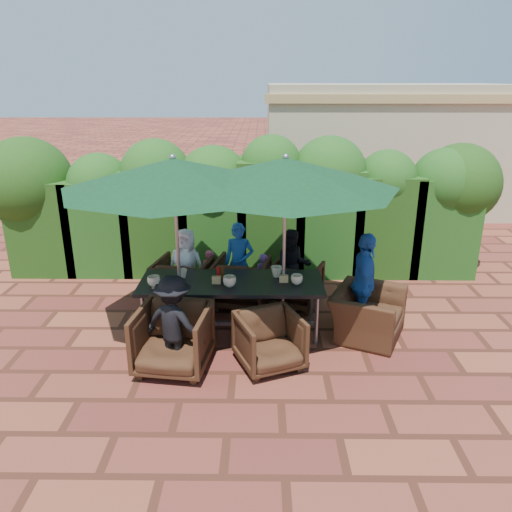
{
  "coord_description": "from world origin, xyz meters",
  "views": [
    {
      "loc": [
        0.33,
        -6.27,
        3.34
      ],
      "look_at": [
        0.26,
        0.4,
        0.95
      ],
      "focal_mm": 35.0,
      "sensor_mm": 36.0,
      "label": 1
    }
  ],
  "objects_px": {
    "chair_end_right": "(368,306)",
    "chair_near_right": "(270,338)",
    "umbrella_right": "(285,173)",
    "dining_table": "(231,286)",
    "chair_far_right": "(296,282)",
    "chair_far_mid": "(242,280)",
    "chair_far_left": "(183,280)",
    "umbrella_left": "(173,174)",
    "chair_near_left": "(173,336)"
  },
  "relations": [
    {
      "from": "chair_end_right",
      "to": "chair_near_right",
      "type": "bearing_deg",
      "value": 145.15
    },
    {
      "from": "umbrella_right",
      "to": "chair_end_right",
      "type": "bearing_deg",
      "value": -4.96
    },
    {
      "from": "dining_table",
      "to": "chair_end_right",
      "type": "distance_m",
      "value": 1.86
    },
    {
      "from": "umbrella_right",
      "to": "chair_far_right",
      "type": "relative_size",
      "value": 3.88
    },
    {
      "from": "chair_near_right",
      "to": "chair_end_right",
      "type": "relative_size",
      "value": 0.75
    },
    {
      "from": "chair_far_mid",
      "to": "chair_near_right",
      "type": "relative_size",
      "value": 1.11
    },
    {
      "from": "dining_table",
      "to": "chair_far_left",
      "type": "height_order",
      "value": "chair_far_left"
    },
    {
      "from": "chair_far_right",
      "to": "chair_end_right",
      "type": "bearing_deg",
      "value": 155.09
    },
    {
      "from": "chair_far_left",
      "to": "umbrella_left",
      "type": "bearing_deg",
      "value": 108.24
    },
    {
      "from": "dining_table",
      "to": "chair_end_right",
      "type": "xyz_separation_m",
      "value": [
        1.85,
        -0.1,
        -0.24
      ]
    },
    {
      "from": "umbrella_right",
      "to": "dining_table",
      "type": "bearing_deg",
      "value": -179.89
    },
    {
      "from": "umbrella_left",
      "to": "chair_far_mid",
      "type": "distance_m",
      "value": 2.17
    },
    {
      "from": "dining_table",
      "to": "chair_far_right",
      "type": "xyz_separation_m",
      "value": [
        0.94,
        0.89,
        -0.3
      ]
    },
    {
      "from": "dining_table",
      "to": "umbrella_right",
      "type": "xyz_separation_m",
      "value": [
        0.7,
        0.0,
        1.54
      ]
    },
    {
      "from": "umbrella_left",
      "to": "chair_near_left",
      "type": "height_order",
      "value": "umbrella_left"
    },
    {
      "from": "chair_end_right",
      "to": "chair_near_left",
      "type": "bearing_deg",
      "value": 133.6
    },
    {
      "from": "dining_table",
      "to": "chair_near_left",
      "type": "bearing_deg",
      "value": -124.52
    },
    {
      "from": "chair_far_right",
      "to": "chair_near_right",
      "type": "relative_size",
      "value": 1.01
    },
    {
      "from": "umbrella_right",
      "to": "chair_near_right",
      "type": "distance_m",
      "value": 2.05
    },
    {
      "from": "umbrella_left",
      "to": "chair_far_left",
      "type": "relative_size",
      "value": 3.46
    },
    {
      "from": "chair_far_mid",
      "to": "umbrella_left",
      "type": "bearing_deg",
      "value": 60.37
    },
    {
      "from": "chair_far_right",
      "to": "chair_far_left",
      "type": "bearing_deg",
      "value": 23.76
    },
    {
      "from": "chair_far_right",
      "to": "chair_near_right",
      "type": "distance_m",
      "value": 1.82
    },
    {
      "from": "chair_near_left",
      "to": "dining_table",
      "type": "bearing_deg",
      "value": 63.11
    },
    {
      "from": "chair_near_right",
      "to": "chair_far_right",
      "type": "bearing_deg",
      "value": 53.96
    },
    {
      "from": "chair_far_right",
      "to": "dining_table",
      "type": "bearing_deg",
      "value": 65.93
    },
    {
      "from": "chair_far_right",
      "to": "chair_near_left",
      "type": "distance_m",
      "value": 2.42
    },
    {
      "from": "dining_table",
      "to": "chair_far_left",
      "type": "xyz_separation_m",
      "value": [
        -0.79,
        0.85,
        -0.26
      ]
    },
    {
      "from": "chair_far_mid",
      "to": "chair_near_right",
      "type": "bearing_deg",
      "value": 114.6
    },
    {
      "from": "umbrella_right",
      "to": "chair_far_mid",
      "type": "bearing_deg",
      "value": 124.55
    },
    {
      "from": "chair_near_right",
      "to": "dining_table",
      "type": "bearing_deg",
      "value": 97.64
    },
    {
      "from": "dining_table",
      "to": "chair_far_mid",
      "type": "relative_size",
      "value": 3.01
    },
    {
      "from": "chair_far_left",
      "to": "chair_near_left",
      "type": "xyz_separation_m",
      "value": [
        0.14,
        -1.79,
        0.02
      ]
    },
    {
      "from": "umbrella_right",
      "to": "chair_end_right",
      "type": "xyz_separation_m",
      "value": [
        1.14,
        -0.1,
        -1.78
      ]
    },
    {
      "from": "chair_near_right",
      "to": "chair_end_right",
      "type": "distance_m",
      "value": 1.55
    },
    {
      "from": "chair_far_right",
      "to": "chair_near_left",
      "type": "xyz_separation_m",
      "value": [
        -1.59,
        -1.83,
        0.06
      ]
    },
    {
      "from": "chair_far_left",
      "to": "chair_far_right",
      "type": "height_order",
      "value": "chair_far_left"
    },
    {
      "from": "dining_table",
      "to": "umbrella_left",
      "type": "relative_size",
      "value": 0.86
    },
    {
      "from": "chair_far_right",
      "to": "chair_near_right",
      "type": "xyz_separation_m",
      "value": [
        -0.43,
        -1.77,
        -0.0
      ]
    },
    {
      "from": "chair_far_right",
      "to": "chair_near_right",
      "type": "bearing_deg",
      "value": 98.81
    },
    {
      "from": "umbrella_left",
      "to": "chair_far_right",
      "type": "relative_size",
      "value": 3.84
    },
    {
      "from": "chair_far_left",
      "to": "umbrella_right",
      "type": "bearing_deg",
      "value": 162.5
    },
    {
      "from": "chair_near_right",
      "to": "chair_far_mid",
      "type": "bearing_deg",
      "value": 80.59
    },
    {
      "from": "chair_far_mid",
      "to": "chair_end_right",
      "type": "bearing_deg",
      "value": 162.44
    },
    {
      "from": "chair_far_right",
      "to": "chair_near_left",
      "type": "relative_size",
      "value": 0.86
    },
    {
      "from": "chair_far_left",
      "to": "chair_near_left",
      "type": "bearing_deg",
      "value": 106.58
    },
    {
      "from": "dining_table",
      "to": "chair_far_right",
      "type": "bearing_deg",
      "value": 43.5
    },
    {
      "from": "chair_far_left",
      "to": "chair_far_mid",
      "type": "distance_m",
      "value": 0.89
    },
    {
      "from": "chair_far_left",
      "to": "chair_end_right",
      "type": "bearing_deg",
      "value": 172.3
    },
    {
      "from": "chair_near_left",
      "to": "chair_end_right",
      "type": "bearing_deg",
      "value": 26.36
    }
  ]
}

